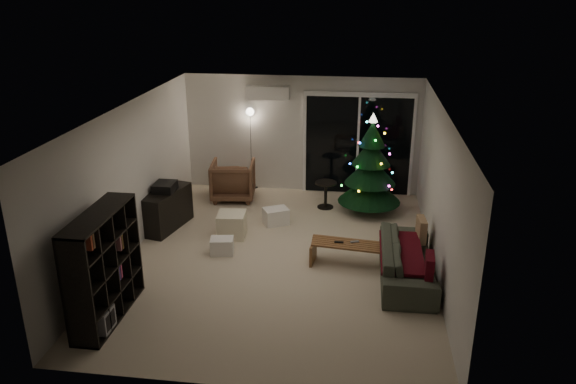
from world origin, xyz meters
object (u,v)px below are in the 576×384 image
at_px(armchair, 233,180).
at_px(christmas_tree, 371,164).
at_px(coffee_table, 348,254).
at_px(media_cabinet, 167,209).
at_px(sofa, 407,260).
at_px(bookshelf, 91,265).

bearing_deg(armchair, christmas_tree, 166.45).
relative_size(armchair, coffee_table, 0.76).
bearing_deg(coffee_table, christmas_tree, 88.61).
bearing_deg(christmas_tree, media_cabinet, -161.14).
relative_size(media_cabinet, sofa, 0.57).
height_order(bookshelf, media_cabinet, bookshelf).
distance_m(media_cabinet, sofa, 4.50).
distance_m(bookshelf, coffee_table, 3.94).
xyz_separation_m(media_cabinet, christmas_tree, (3.72, 1.27, 0.63)).
height_order(sofa, coffee_table, sofa).
bearing_deg(bookshelf, sofa, 39.93).
bearing_deg(christmas_tree, bookshelf, -131.35).
relative_size(media_cabinet, armchair, 1.30).
bearing_deg(christmas_tree, armchair, 172.98).
distance_m(bookshelf, christmas_tree, 5.64).
bearing_deg(bookshelf, coffee_table, 49.12).
bearing_deg(coffee_table, bookshelf, -143.15).
bearing_deg(sofa, media_cabinet, 72.85).
distance_m(sofa, christmas_tree, 2.76).
bearing_deg(bookshelf, armchair, 98.28).
relative_size(media_cabinet, coffee_table, 0.98).
height_order(media_cabinet, coffee_table, media_cabinet).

